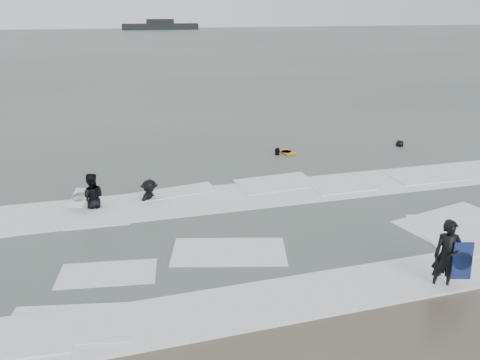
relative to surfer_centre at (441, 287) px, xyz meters
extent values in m
plane|color=brown|center=(-3.68, 1.10, 0.00)|extent=(320.00, 320.00, 0.00)
plane|color=#47544C|center=(-3.68, 81.10, 0.06)|extent=(320.00, 320.00, 0.00)
imported|color=black|center=(0.00, 0.00, 0.00)|extent=(0.80, 0.65, 1.88)
imported|color=black|center=(-8.71, 7.47, 0.00)|extent=(0.92, 0.72, 1.89)
imported|color=black|center=(-6.70, 7.64, 0.00)|extent=(1.19, 1.24, 1.70)
imported|color=black|center=(-0.27, 11.78, 0.00)|extent=(0.83, 0.96, 1.55)
imported|color=black|center=(6.25, 11.52, 0.00)|extent=(0.87, 0.72, 1.51)
cube|color=white|center=(-3.68, 0.50, 0.03)|extent=(30.03, 2.32, 0.07)
cube|color=white|center=(-3.68, 7.10, 0.04)|extent=(30.00, 2.60, 0.09)
cube|color=black|center=(8.82, 149.18, 1.00)|extent=(23.86, 4.26, 1.87)
cube|color=black|center=(8.82, 149.18, 2.62)|extent=(8.52, 2.56, 1.36)
camera|label=1|loc=(-7.65, -8.54, 6.71)|focal=35.00mm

